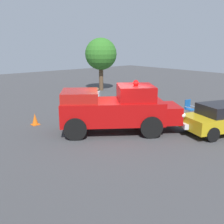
{
  "coord_description": "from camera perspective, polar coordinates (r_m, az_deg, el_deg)",
  "views": [
    {
      "loc": [
        -8.49,
        -9.63,
        4.28
      ],
      "look_at": [
        -0.26,
        0.1,
        1.02
      ],
      "focal_mm": 43.07,
      "sensor_mm": 36.0,
      "label": 1
    }
  ],
  "objects": [
    {
      "name": "spectator_standing",
      "position": [
        16.57,
        -3.12,
        2.78
      ],
      "size": [
        0.56,
        0.49,
        1.68
      ],
      "color": "#2D334C",
      "rests_on": "ground"
    },
    {
      "name": "traffic_cone",
      "position": [
        15.08,
        -16.03,
        -1.5
      ],
      "size": [
        0.4,
        0.4,
        0.64
      ],
      "color": "orange",
      "rests_on": "ground"
    },
    {
      "name": "ground_plane",
      "position": [
        13.53,
        1.14,
        -4.1
      ],
      "size": [
        60.0,
        60.0,
        0.0
      ],
      "primitive_type": "plane",
      "color": "#424244"
    },
    {
      "name": "lawn_chair_by_car",
      "position": [
        16.74,
        16.03,
        1.05
      ],
      "size": [
        0.55,
        0.54,
        1.02
      ],
      "color": "#B7BABF",
      "rests_on": "ground"
    },
    {
      "name": "oak_tree_distant",
      "position": [
        25.07,
        -2.37,
        12.14
      ],
      "size": [
        2.89,
        2.89,
        4.8
      ],
      "color": "brown",
      "rests_on": "ground"
    },
    {
      "name": "vintage_fire_truck",
      "position": [
        13.13,
        1.02,
        0.76
      ],
      "size": [
        6.1,
        5.24,
        2.59
      ],
      "color": "black",
      "rests_on": "ground"
    }
  ]
}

